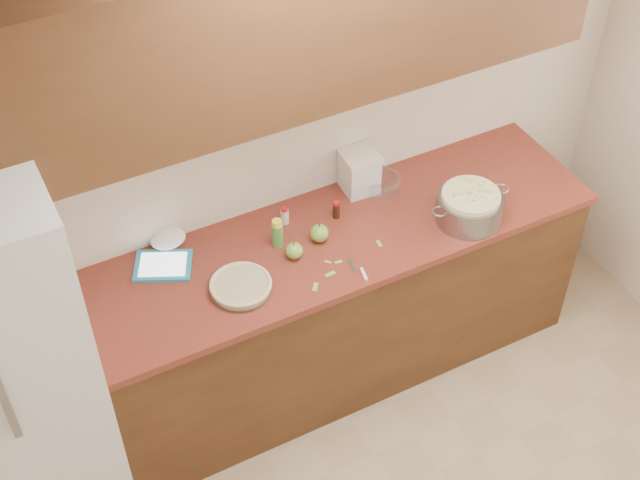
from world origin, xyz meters
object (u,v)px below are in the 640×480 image
flour_canister (359,171)px  tablet (163,266)px  pie (241,286)px  colander (469,207)px

flour_canister → tablet: bearing=-176.2°
pie → tablet: 0.37m
tablet → colander: bearing=11.1°
colander → flour_canister: (-0.34, 0.42, 0.03)m
pie → colander: size_ratio=0.68×
pie → colander: bearing=-3.7°
colander → tablet: (-1.35, 0.35, -0.06)m
pie → colander: 1.11m
pie → flour_canister: flour_canister is taller
colander → tablet: colander is taller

